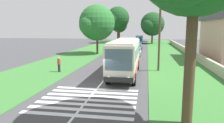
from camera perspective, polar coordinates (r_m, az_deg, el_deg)
The scene contains 19 objects.
ground at distance 18.03m, azimuth -3.82°, elevation -7.00°, with size 160.00×160.00×0.00m, color #424244.
grass_verge_left at distance 34.47m, azimuth -11.48°, elevation 0.57°, with size 120.00×8.00×0.04m, color #387533.
grass_verge_right at distance 32.53m, azimuth 16.66°, elevation -0.12°, with size 120.00×8.00×0.04m, color #387533.
centre_line at distance 32.50m, azimuth 2.18°, elevation 0.21°, with size 110.00×0.16×0.01m, color silver.
coach_bus at distance 22.27m, azimuth 3.63°, elevation 1.71°, with size 11.16×2.62×3.73m.
zebra_crossing at distance 15.13m, azimuth -6.55°, elevation -10.19°, with size 5.85×6.80×0.01m.
trailing_car_0 at distance 39.03m, azimuth 6.46°, elevation 2.62°, with size 4.30×1.78×1.43m.
trailing_car_1 at distance 45.01m, azimuth 6.69°, elevation 3.46°, with size 4.30×1.78×1.43m.
trailing_car_2 at distance 51.39m, azimuth 7.13°, elevation 4.13°, with size 4.30×1.78×1.43m.
trailing_car_3 at distance 57.21m, azimuth 3.79°, elevation 4.67°, with size 4.30×1.78×1.43m.
trailing_minibus_0 at distance 67.90m, azimuth 7.36°, elevation 6.04°, with size 6.00×2.14×2.53m.
roadside_tree_left_0 at distance 70.68m, azimuth 1.48°, elevation 11.41°, with size 8.81×7.42×11.82m.
roadside_tree_left_1 at distance 40.81m, azimuth -4.14°, elevation 10.12°, with size 7.78×6.75×9.27m.
roadside_tree_left_2 at distance 79.97m, azimuth 1.84°, elevation 9.79°, with size 7.31×5.96×9.20m.
roadside_tree_right_0 at distance 69.36m, azimuth 10.68°, elevation 9.71°, with size 8.55×7.47×9.89m.
roadside_tree_right_2 at distance 79.60m, azimuth 10.81°, elevation 10.02°, with size 6.16×5.24×9.32m.
utility_pole at distance 24.85m, azimuth 12.66°, elevation 7.61°, with size 0.24×1.40×8.54m.
roadside_wall at distance 37.90m, azimuth 20.86°, elevation 1.79°, with size 70.00×0.40×1.12m, color #B2A893.
pedestrian at distance 24.69m, azimuth -14.04°, elevation -0.73°, with size 0.34×0.34×1.69m.
Camera 1 is at (-16.87, -3.98, 4.96)m, focal length 34.05 mm.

